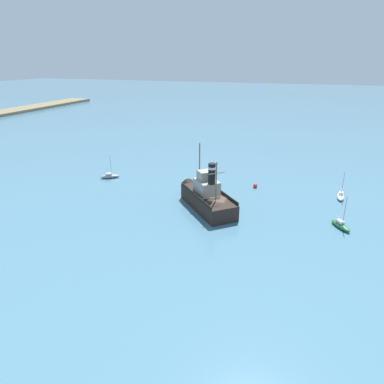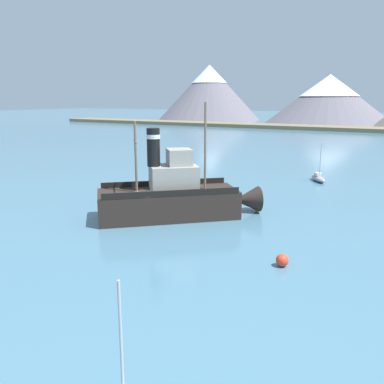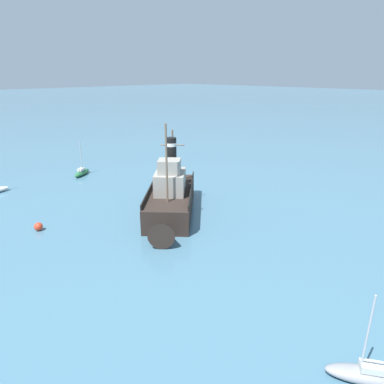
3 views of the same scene
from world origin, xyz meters
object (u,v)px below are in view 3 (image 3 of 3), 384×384
at_px(old_tugboat, 170,198).
at_px(sailboat_grey, 366,374).
at_px(sailboat_green, 82,172).
at_px(mooring_buoy, 38,227).

xyz_separation_m(old_tugboat, sailboat_grey, (7.33, 22.28, -1.40)).
height_order(sailboat_grey, sailboat_green, same).
distance_m(old_tugboat, sailboat_grey, 23.49).
relative_size(old_tugboat, sailboat_green, 2.64).
relative_size(sailboat_grey, sailboat_green, 1.00).
distance_m(old_tugboat, mooring_buoy, 13.06).
bearing_deg(mooring_buoy, sailboat_green, -130.78).
height_order(sailboat_green, mooring_buoy, sailboat_green).
distance_m(sailboat_green, mooring_buoy, 18.55).
distance_m(sailboat_grey, mooring_buoy, 28.52).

